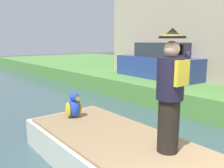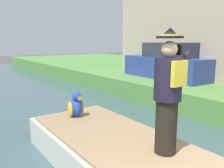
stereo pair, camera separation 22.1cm
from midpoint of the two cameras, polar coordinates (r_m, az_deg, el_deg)
boat at (r=4.32m, az=2.78°, el=-16.72°), size 1.83×4.21×0.61m
person_pirate at (r=3.49m, az=15.36°, el=-2.14°), size 0.61×0.42×1.85m
parrot_plush at (r=5.23m, az=-7.62°, el=-5.38°), size 0.36×0.35×0.57m
parked_car_blue at (r=10.32m, az=14.37°, el=4.99°), size 1.95×4.10×1.50m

